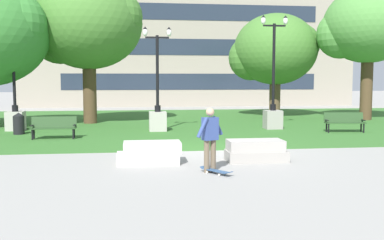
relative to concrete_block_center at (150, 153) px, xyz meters
name	(u,v)px	position (x,y,z in m)	size (l,w,h in m)	color
ground_plane	(217,151)	(2.38, 2.09, -0.31)	(140.00, 140.00, 0.00)	gray
grass_lawn	(185,122)	(2.38, 12.09, -0.30)	(40.00, 20.00, 0.02)	#336628
concrete_block_center	(150,153)	(0.00, 0.00, 0.00)	(1.86, 0.90, 0.64)	#BCB7B2
concrete_block_left	(256,151)	(3.18, 0.00, 0.00)	(1.80, 0.90, 0.64)	#9E9991
person_skateboarder	(210,136)	(1.54, -1.39, 0.66)	(0.83, 0.70, 1.71)	brown
skateboard	(216,171)	(1.66, -1.66, -0.22)	(0.75, 0.95, 0.14)	#2D4C75
park_bench_near_left	(54,126)	(-3.71, 5.81, 0.23)	(1.81, 0.56, 0.90)	#284723
park_bench_near_right	(344,121)	(9.13, 6.45, 0.23)	(1.85, 0.75, 0.90)	#284723
lamp_post_right	(15,110)	(-6.03, 9.07, 0.68)	(1.32, 0.80, 4.72)	#ADA89E
lamp_post_center	(158,110)	(0.65, 8.06, 0.70)	(1.32, 0.80, 4.85)	#ADA89E
lamp_post_left	(273,106)	(6.30, 8.25, 0.81)	(1.32, 0.80, 5.49)	gray
tree_near_left	(367,26)	(13.21, 12.23, 5.23)	(5.52, 5.26, 7.84)	#4C3823
tree_near_right	(274,50)	(8.51, 15.09, 3.97)	(5.58, 5.31, 6.58)	brown
tree_far_right	(87,25)	(-2.93, 12.22, 5.07)	(6.14, 5.85, 7.93)	#4C3823
trash_bin	(19,123)	(-5.51, 7.52, 0.20)	(0.49, 0.49, 0.96)	black
building_facade_distant	(191,34)	(4.58, 26.59, 6.07)	(29.77, 1.03, 12.77)	gray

